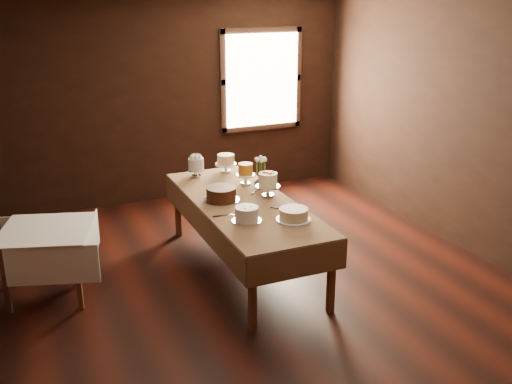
% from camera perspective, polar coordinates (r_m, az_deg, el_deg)
% --- Properties ---
extents(floor, '(5.00, 6.00, 0.01)m').
position_cam_1_polar(floor, '(6.04, 0.77, -9.12)').
color(floor, black).
rests_on(floor, ground).
extents(wall_back, '(5.00, 0.02, 2.80)m').
position_cam_1_polar(wall_back, '(8.27, -7.93, 8.79)').
color(wall_back, black).
rests_on(wall_back, ground).
extents(wall_right, '(0.02, 6.00, 2.80)m').
position_cam_1_polar(wall_right, '(6.91, 20.15, 5.77)').
color(wall_right, black).
rests_on(wall_right, ground).
extents(window, '(1.10, 0.05, 1.30)m').
position_cam_1_polar(window, '(8.63, 0.58, 10.73)').
color(window, '#FFEABF').
rests_on(window, wall_back).
extents(display_table, '(0.98, 2.47, 0.76)m').
position_cam_1_polar(display_table, '(6.13, -1.18, -1.42)').
color(display_table, '#51301E').
rests_on(display_table, ground).
extents(side_table, '(1.04, 1.04, 0.69)m').
position_cam_1_polar(side_table, '(5.98, -19.52, -4.07)').
color(side_table, '#51301E').
rests_on(side_table, ground).
extents(cake_meringue, '(0.24, 0.24, 0.23)m').
position_cam_1_polar(cake_meringue, '(6.92, -5.78, 2.32)').
color(cake_meringue, silver).
rests_on(cake_meringue, display_table).
extents(cake_speckled, '(0.26, 0.26, 0.23)m').
position_cam_1_polar(cake_speckled, '(7.08, -2.92, 2.72)').
color(cake_speckled, white).
rests_on(cake_speckled, display_table).
extents(cake_caramel, '(0.23, 0.23, 0.25)m').
position_cam_1_polar(cake_caramel, '(6.63, -1.01, 1.66)').
color(cake_caramel, white).
rests_on(cake_caramel, display_table).
extents(cake_chocolate, '(0.38, 0.38, 0.14)m').
position_cam_1_polar(cake_chocolate, '(6.12, -3.36, -0.23)').
color(cake_chocolate, silver).
rests_on(cake_chocolate, display_table).
extents(cake_flowers, '(0.28, 0.28, 0.26)m').
position_cam_1_polar(cake_flowers, '(6.24, 1.14, 0.62)').
color(cake_flowers, silver).
rests_on(cake_flowers, display_table).
extents(cake_swirl, '(0.31, 0.31, 0.14)m').
position_cam_1_polar(cake_swirl, '(5.58, -0.90, -2.19)').
color(cake_swirl, silver).
rests_on(cake_swirl, display_table).
extents(cake_cream, '(0.37, 0.37, 0.12)m').
position_cam_1_polar(cake_cream, '(5.62, 3.64, -2.19)').
color(cake_cream, white).
rests_on(cake_cream, display_table).
extents(cake_server_b, '(0.19, 0.18, 0.01)m').
position_cam_1_polar(cake_server_b, '(5.89, 2.92, -1.68)').
color(cake_server_b, silver).
rests_on(cake_server_b, display_table).
extents(cake_server_c, '(0.05, 0.24, 0.01)m').
position_cam_1_polar(cake_server_c, '(6.34, -2.65, -0.16)').
color(cake_server_c, silver).
rests_on(cake_server_c, display_table).
extents(cake_server_d, '(0.19, 0.18, 0.01)m').
position_cam_1_polar(cake_server_d, '(6.46, 0.15, 0.23)').
color(cake_server_d, silver).
rests_on(cake_server_d, display_table).
extents(cake_server_e, '(0.24, 0.05, 0.01)m').
position_cam_1_polar(cake_server_e, '(5.75, -2.59, -2.20)').
color(cake_server_e, silver).
rests_on(cake_server_e, display_table).
extents(flower_vase, '(0.15, 0.15, 0.15)m').
position_cam_1_polar(flower_vase, '(6.49, 0.45, 0.99)').
color(flower_vase, '#2D2823').
rests_on(flower_vase, display_table).
extents(flower_bouquet, '(0.14, 0.14, 0.20)m').
position_cam_1_polar(flower_bouquet, '(6.43, 0.46, 2.64)').
color(flower_bouquet, white).
rests_on(flower_bouquet, flower_vase).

